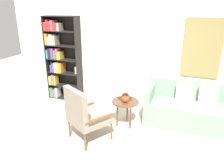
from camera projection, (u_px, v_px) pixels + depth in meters
The scene contains 7 objects.
ground_plane at pixel (97, 151), 3.74m from camera, with size 14.00×14.00×0.00m, color #B2A899.
wall_back at pixel (132, 52), 5.06m from camera, with size 6.40×0.08×2.70m.
bookshelf at pixel (59, 58), 5.60m from camera, with size 0.91×0.30×2.13m.
armchair at pixel (83, 113), 3.86m from camera, with size 0.89×0.89×1.03m.
couch at pixel (194, 109), 4.52m from camera, with size 1.96×0.86×0.87m.
side_table at pixel (125, 104), 4.39m from camera, with size 0.54×0.54×0.55m.
table_lamp at pixel (126, 88), 4.22m from camera, with size 0.32×0.32×0.47m.
Camera 1 is at (1.33, -2.84, 2.35)m, focal length 35.00 mm.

